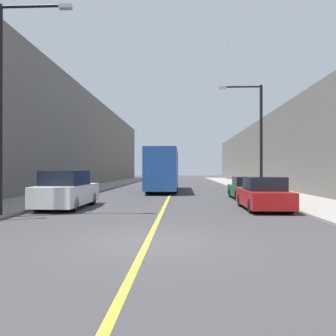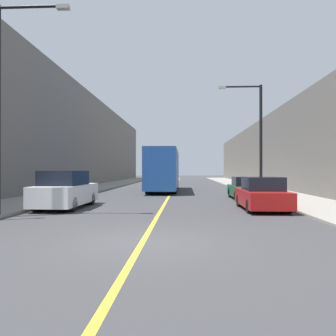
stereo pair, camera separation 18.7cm
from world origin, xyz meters
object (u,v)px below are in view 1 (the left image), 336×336
(parked_suv_left, at_px, (67,191))
(bus, at_px, (164,169))
(car_right_near, at_px, (263,195))
(street_lamp_left, at_px, (6,95))
(car_right_mid, at_px, (246,189))
(street_lamp_right, at_px, (257,132))

(parked_suv_left, bearing_deg, bus, 72.50)
(car_right_near, distance_m, street_lamp_left, 11.98)
(parked_suv_left, xyz_separation_m, street_lamp_left, (-1.29, -3.25, 4.03))
(parked_suv_left, bearing_deg, car_right_mid, 28.32)
(street_lamp_right, bearing_deg, bus, 137.89)
(bus, xyz_separation_m, car_right_near, (5.48, -13.20, -1.22))
(parked_suv_left, xyz_separation_m, street_lamp_right, (10.85, 6.75, 3.63))
(parked_suv_left, xyz_separation_m, car_right_mid, (9.81, 5.29, -0.20))
(parked_suv_left, distance_m, street_lamp_right, 13.28)
(car_right_mid, bearing_deg, street_lamp_right, 54.57)
(bus, relative_size, street_lamp_left, 1.30)
(bus, bearing_deg, street_lamp_left, -108.35)
(car_right_near, relative_size, car_right_mid, 0.99)
(parked_suv_left, xyz_separation_m, car_right_near, (9.54, -0.31, -0.16))
(bus, xyz_separation_m, street_lamp_left, (-5.35, -16.13, 2.96))
(car_right_near, bearing_deg, street_lamp_right, 79.47)
(bus, distance_m, car_right_mid, 9.61)
(car_right_near, xyz_separation_m, street_lamp_right, (1.31, 7.06, 3.79))
(parked_suv_left, relative_size, street_lamp_left, 0.57)
(bus, distance_m, street_lamp_right, 9.50)
(street_lamp_left, bearing_deg, parked_suv_left, 68.36)
(parked_suv_left, distance_m, street_lamp_left, 5.34)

